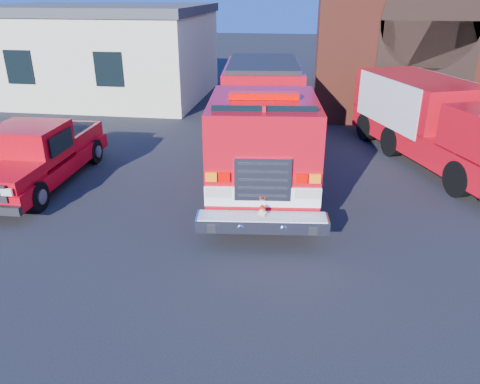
# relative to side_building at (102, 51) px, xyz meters

# --- Properties ---
(ground) EXTENTS (100.00, 100.00, 0.00)m
(ground) POSITION_rel_side_building_xyz_m (9.00, -13.00, -2.20)
(ground) COLOR black
(ground) RESTS_ON ground
(parking_stripe_far) EXTENTS (0.12, 3.00, 0.01)m
(parking_stripe_far) POSITION_rel_side_building_xyz_m (15.50, -6.00, -2.20)
(parking_stripe_far) COLOR yellow
(parking_stripe_far) RESTS_ON ground
(side_building) EXTENTS (10.20, 8.20, 4.35)m
(side_building) POSITION_rel_side_building_xyz_m (0.00, 0.00, 0.00)
(side_building) COLOR beige
(side_building) RESTS_ON ground
(fire_engine) EXTENTS (3.58, 9.67, 2.91)m
(fire_engine) POSITION_rel_side_building_xyz_m (8.96, -9.35, -0.70)
(fire_engine) COLOR black
(fire_engine) RESTS_ON ground
(pickup_truck) EXTENTS (2.04, 5.36, 1.74)m
(pickup_truck) POSITION_rel_side_building_xyz_m (2.91, -11.42, -1.38)
(pickup_truck) COLOR black
(pickup_truck) RESTS_ON ground
(secondary_truck) EXTENTS (4.92, 7.83, 2.44)m
(secondary_truck) POSITION_rel_side_building_xyz_m (14.25, -7.94, -0.88)
(secondary_truck) COLOR black
(secondary_truck) RESTS_ON ground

